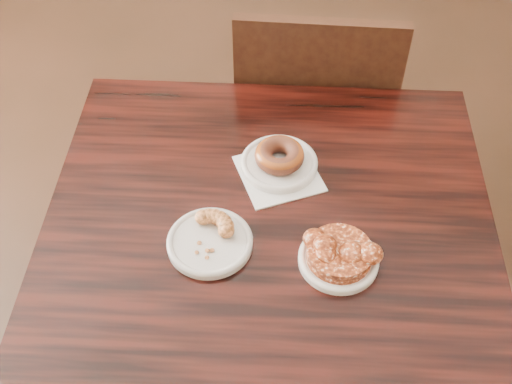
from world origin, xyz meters
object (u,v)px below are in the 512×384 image
(cafe_table, at_px, (266,332))
(glazed_donut, at_px, (279,155))
(cruller_fragment, at_px, (209,236))
(chair_far, at_px, (311,123))
(apple_fritter, at_px, (340,251))

(cafe_table, bearing_deg, glazed_donut, 84.96)
(cruller_fragment, bearing_deg, chair_far, 85.31)
(chair_far, bearing_deg, cruller_fragment, 74.90)
(chair_far, distance_m, apple_fritter, 0.77)
(glazed_donut, xyz_separation_m, apple_fritter, (0.16, -0.20, -0.00))
(glazed_donut, relative_size, apple_fritter, 0.62)
(cafe_table, relative_size, apple_fritter, 5.26)
(cafe_table, relative_size, chair_far, 0.93)
(cafe_table, bearing_deg, chair_far, 80.95)
(apple_fritter, height_order, cruller_fragment, apple_fritter)
(cafe_table, bearing_deg, apple_fritter, -26.47)
(cafe_table, xyz_separation_m, apple_fritter, (0.14, -0.03, 0.41))
(apple_fritter, relative_size, cruller_fragment, 1.57)
(chair_far, relative_size, cruller_fragment, 8.84)
(chair_far, height_order, apple_fritter, chair_far)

